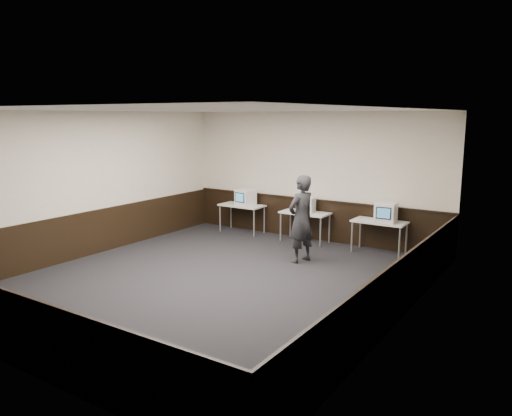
# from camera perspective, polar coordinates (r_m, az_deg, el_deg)

# --- Properties ---
(floor) EXTENTS (8.00, 8.00, 0.00)m
(floor) POSITION_cam_1_polar(r_m,az_deg,el_deg) (9.61, -4.61, -8.31)
(floor) COLOR black
(floor) RESTS_ON ground
(ceiling) EXTENTS (8.00, 8.00, 0.00)m
(ceiling) POSITION_cam_1_polar(r_m,az_deg,el_deg) (9.10, -4.91, 11.14)
(ceiling) COLOR white
(ceiling) RESTS_ON back_wall
(back_wall) EXTENTS (7.00, 0.00, 7.00)m
(back_wall) POSITION_cam_1_polar(r_m,az_deg,el_deg) (12.58, 6.55, 3.62)
(back_wall) COLOR silver
(back_wall) RESTS_ON ground
(front_wall) EXTENTS (7.00, 0.00, 7.00)m
(front_wall) POSITION_cam_1_polar(r_m,az_deg,el_deg) (6.61, -26.64, -3.70)
(front_wall) COLOR silver
(front_wall) RESTS_ON ground
(left_wall) EXTENTS (0.00, 8.00, 8.00)m
(left_wall) POSITION_cam_1_polar(r_m,az_deg,el_deg) (11.68, -18.43, 2.63)
(left_wall) COLOR silver
(left_wall) RESTS_ON ground
(right_wall) EXTENTS (0.00, 8.00, 8.00)m
(right_wall) POSITION_cam_1_polar(r_m,az_deg,el_deg) (7.61, 16.51, -1.26)
(right_wall) COLOR silver
(right_wall) RESTS_ON ground
(wainscot_back) EXTENTS (6.98, 0.04, 1.00)m
(wainscot_back) POSITION_cam_1_polar(r_m,az_deg,el_deg) (12.74, 6.40, -1.30)
(wainscot_back) COLOR black
(wainscot_back) RESTS_ON back_wall
(wainscot_front) EXTENTS (6.98, 0.04, 1.00)m
(wainscot_front) POSITION_cam_1_polar(r_m,az_deg,el_deg) (6.95, -25.73, -12.50)
(wainscot_front) COLOR black
(wainscot_front) RESTS_ON front_wall
(wainscot_left) EXTENTS (0.04, 7.98, 1.00)m
(wainscot_left) POSITION_cam_1_polar(r_m,az_deg,el_deg) (11.86, -18.06, -2.65)
(wainscot_left) COLOR black
(wainscot_left) RESTS_ON left_wall
(wainscot_right) EXTENTS (0.04, 7.98, 1.00)m
(wainscot_right) POSITION_cam_1_polar(r_m,az_deg,el_deg) (7.91, 15.95, -9.07)
(wainscot_right) COLOR black
(wainscot_right) RESTS_ON right_wall
(wainscot_rail) EXTENTS (6.98, 0.06, 0.04)m
(wainscot_rail) POSITION_cam_1_polar(r_m,az_deg,el_deg) (12.63, 6.41, 0.99)
(wainscot_rail) COLOR black
(wainscot_rail) RESTS_ON wainscot_back
(desk_left) EXTENTS (1.20, 0.60, 0.75)m
(desk_left) POSITION_cam_1_polar(r_m,az_deg,el_deg) (13.34, -1.62, 0.08)
(desk_left) COLOR silver
(desk_left) RESTS_ON ground
(desk_center) EXTENTS (1.20, 0.60, 0.75)m
(desk_center) POSITION_cam_1_polar(r_m,az_deg,el_deg) (12.37, 5.62, -0.79)
(desk_center) COLOR silver
(desk_center) RESTS_ON ground
(desk_right) EXTENTS (1.20, 0.60, 0.75)m
(desk_right) POSITION_cam_1_polar(r_m,az_deg,el_deg) (11.64, 13.93, -1.78)
(desk_right) COLOR silver
(desk_right) RESTS_ON ground
(emac_left) EXTENTS (0.49, 0.51, 0.43)m
(emac_left) POSITION_cam_1_polar(r_m,az_deg,el_deg) (13.22, -1.21, 1.23)
(emac_left) COLOR white
(emac_left) RESTS_ON desk_left
(emac_center) EXTENTS (0.43, 0.44, 0.37)m
(emac_center) POSITION_cam_1_polar(r_m,az_deg,el_deg) (12.35, 5.81, 0.39)
(emac_center) COLOR white
(emac_center) RESTS_ON desk_center
(emac_right) EXTENTS (0.49, 0.52, 0.44)m
(emac_right) POSITION_cam_1_polar(r_m,az_deg,el_deg) (11.49, 14.62, -0.48)
(emac_right) COLOR white
(emac_right) RESTS_ON desk_right
(person) EXTENTS (0.62, 0.78, 1.87)m
(person) POSITION_cam_1_polar(r_m,az_deg,el_deg) (10.62, 5.18, -1.26)
(person) COLOR black
(person) RESTS_ON ground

